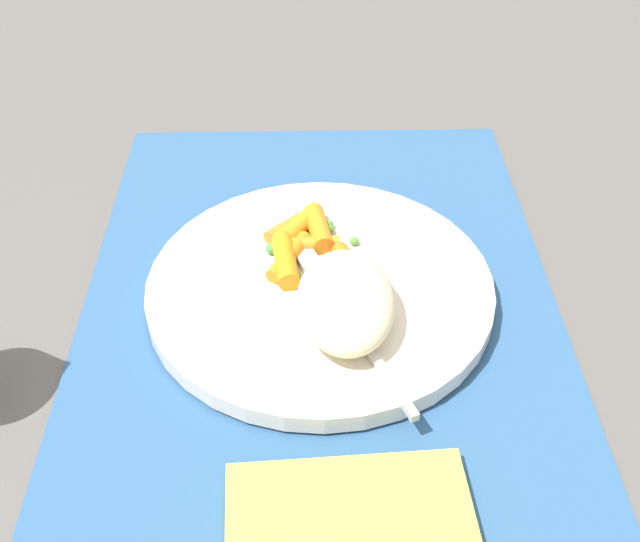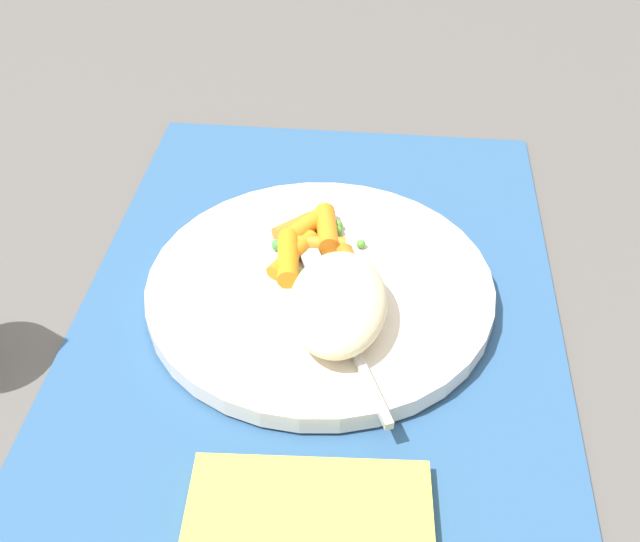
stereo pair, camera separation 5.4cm
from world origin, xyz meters
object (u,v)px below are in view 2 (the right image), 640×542
object	(u,v)px
plate	(320,288)
fork	(334,307)
carrot_portion	(310,242)
rice_mound	(338,303)
napkin	(309,521)

from	to	relation	value
plate	fork	distance (m)	0.04
plate	carrot_portion	xyz separation A→B (m)	(0.04, 0.01, 0.01)
rice_mound	fork	size ratio (longest dim) A/B	0.60
rice_mound	napkin	distance (m)	0.16
rice_mound	carrot_portion	xyz separation A→B (m)	(0.08, 0.03, -0.01)
plate	rice_mound	distance (m)	0.05
fork	napkin	world-z (taller)	fork
plate	rice_mound	size ratio (longest dim) A/B	2.54
plate	rice_mound	world-z (taller)	rice_mound
carrot_portion	fork	bearing A→B (deg)	-160.09
carrot_portion	rice_mound	bearing A→B (deg)	-160.37
rice_mound	napkin	world-z (taller)	rice_mound
fork	plate	bearing A→B (deg)	22.96
rice_mound	fork	world-z (taller)	rice_mound
napkin	plate	bearing A→B (deg)	3.86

